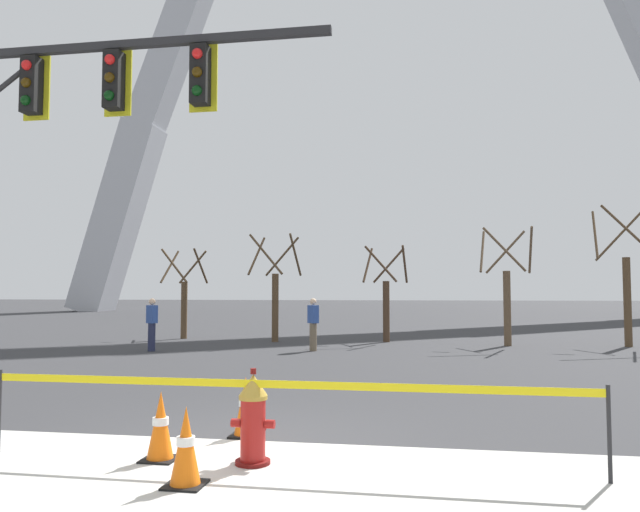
% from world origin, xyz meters
% --- Properties ---
extents(ground_plane, '(240.00, 240.00, 0.00)m').
position_xyz_m(ground_plane, '(0.00, 0.00, 0.00)').
color(ground_plane, '#333335').
extents(fire_hydrant, '(0.46, 0.48, 0.99)m').
position_xyz_m(fire_hydrant, '(0.31, -0.62, 0.47)').
color(fire_hydrant, '#5E0F0D').
rests_on(fire_hydrant, ground).
extents(caution_tape_barrier, '(6.41, 0.09, 0.92)m').
position_xyz_m(caution_tape_barrier, '(0.58, -0.67, 0.65)').
color(caution_tape_barrier, '#232326').
rests_on(caution_tape_barrier, ground).
extents(traffic_cone_by_hydrant, '(0.36, 0.36, 0.73)m').
position_xyz_m(traffic_cone_by_hydrant, '(-0.12, -1.40, 0.36)').
color(traffic_cone_by_hydrant, black).
rests_on(traffic_cone_by_hydrant, ground).
extents(traffic_cone_mid_sidewalk, '(0.36, 0.36, 0.73)m').
position_xyz_m(traffic_cone_mid_sidewalk, '(-0.70, -0.65, 0.36)').
color(traffic_cone_mid_sidewalk, black).
rests_on(traffic_cone_mid_sidewalk, ground).
extents(traffic_cone_curb_edge, '(0.36, 0.36, 0.73)m').
position_xyz_m(traffic_cone_curb_edge, '(-0.11, 0.52, 0.36)').
color(traffic_cone_curb_edge, black).
rests_on(traffic_cone_curb_edge, ground).
extents(traffic_signal_gantry, '(7.82, 0.44, 6.00)m').
position_xyz_m(traffic_signal_gantry, '(-4.42, 1.69, 4.40)').
color(traffic_signal_gantry, '#232326').
rests_on(traffic_signal_gantry, ground).
extents(monument_arch, '(59.72, 3.28, 53.34)m').
position_xyz_m(monument_arch, '(0.00, 45.05, 23.39)').
color(monument_arch, '#B2B5BC').
rests_on(monument_arch, ground).
extents(tree_far_left, '(1.59, 1.60, 3.42)m').
position_xyz_m(tree_far_left, '(-6.84, 15.08, 1.52)').
color(tree_far_left, brown).
rests_on(tree_far_left, ground).
extents(tree_left_mid, '(1.77, 1.79, 3.84)m').
position_xyz_m(tree_left_mid, '(-3.06, 14.29, 1.70)').
color(tree_left_mid, brown).
rests_on(tree_left_mid, ground).
extents(tree_center_left, '(1.59, 1.60, 3.42)m').
position_xyz_m(tree_center_left, '(0.89, 14.82, 1.52)').
color(tree_center_left, '#473323').
rests_on(tree_center_left, ground).
extents(tree_center_right, '(1.80, 1.81, 3.90)m').
position_xyz_m(tree_center_right, '(4.93, 13.90, 1.73)').
color(tree_center_right, brown).
rests_on(tree_center_right, ground).
extents(tree_right_mid, '(2.11, 2.12, 4.58)m').
position_xyz_m(tree_right_mid, '(8.77, 14.21, 2.04)').
color(tree_right_mid, brown).
rests_on(tree_right_mid, ground).
extents(pedestrian_walking_left, '(0.39, 0.35, 1.59)m').
position_xyz_m(pedestrian_walking_left, '(-5.93, 10.35, 0.82)').
color(pedestrian_walking_left, '#232847').
rests_on(pedestrian_walking_left, ground).
extents(pedestrian_standing_center, '(0.38, 0.38, 1.59)m').
position_xyz_m(pedestrian_standing_center, '(-1.13, 11.18, 0.82)').
color(pedestrian_standing_center, brown).
rests_on(pedestrian_standing_center, ground).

